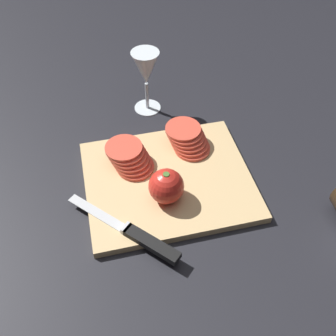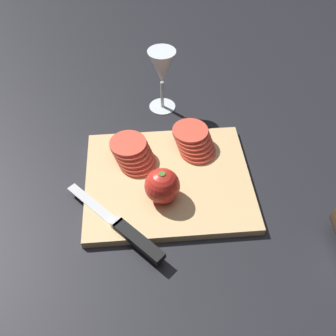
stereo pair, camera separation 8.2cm
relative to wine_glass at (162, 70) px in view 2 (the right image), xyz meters
The scene contains 7 objects.
ground_plane 0.29m from the wine_glass, 99.87° to the left, with size 3.00×3.00×0.00m, color black.
cutting_board 0.28m from the wine_glass, 88.44° to the left, with size 0.35×0.30×0.02m.
wine_glass is the anchor object (origin of this frame).
whole_tomato 0.32m from the wine_glass, 85.80° to the left, with size 0.07×0.07×0.07m.
knife 0.42m from the wine_glass, 77.61° to the left, with size 0.19×0.21×0.01m.
tomato_slice_stack_near 0.20m from the wine_glass, 108.42° to the left, with size 0.10×0.11×0.04m.
tomato_slice_stack_far 0.23m from the wine_glass, 68.84° to the left, with size 0.10×0.11×0.04m.
Camera 2 is at (0.10, 0.55, 0.65)m, focal length 42.00 mm.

